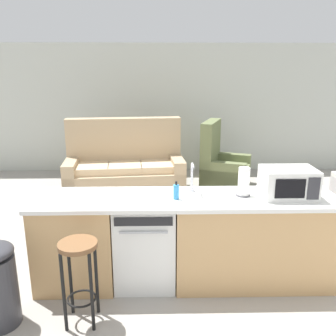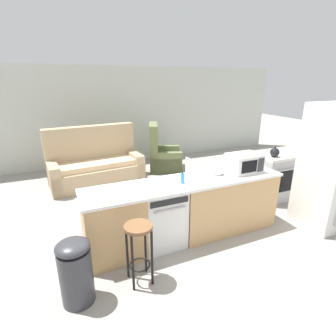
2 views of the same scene
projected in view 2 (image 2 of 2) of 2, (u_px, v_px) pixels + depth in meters
The scene contains 15 objects.
ground_plane at pixel (177, 238), 3.91m from camera, with size 24.00×24.00×0.00m, color gray.
wall_back at pixel (122, 116), 7.25m from camera, with size 10.00×0.06×2.60m.
kitchen_counter at pixel (192, 210), 3.87m from camera, with size 2.94×0.66×0.90m.
dishwasher at pixel (161, 217), 3.68m from camera, with size 0.58×0.61×0.84m.
stove_range at pixel (273, 176), 5.14m from camera, with size 0.76×0.68×0.90m.
refrigerator at pixel (331, 168), 4.02m from camera, with size 0.72×0.73×1.94m.
microwave at pixel (244, 163), 4.01m from camera, with size 0.50×0.37×0.28m.
sink_faucet at pixel (187, 168), 3.79m from camera, with size 0.07×0.18×0.30m.
paper_towel_roll at pixel (220, 166), 3.88m from camera, with size 0.14×0.14×0.28m.
soap_bottle at pixel (183, 178), 3.58m from camera, with size 0.06×0.06×0.18m.
kettle at pixel (275, 152), 4.80m from camera, with size 0.21×0.17×0.19m.
bar_stool at pixel (139, 241), 2.93m from camera, with size 0.32×0.32×0.74m.
trash_bin at pixel (76, 271), 2.70m from camera, with size 0.35×0.35×0.74m.
couch at pixel (95, 166), 5.95m from camera, with size 2.08×1.09×1.27m.
armchair at pixel (161, 156), 6.83m from camera, with size 1.04×1.07×1.20m.
Camera 2 is at (-1.48, -3.03, 2.25)m, focal length 28.00 mm.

